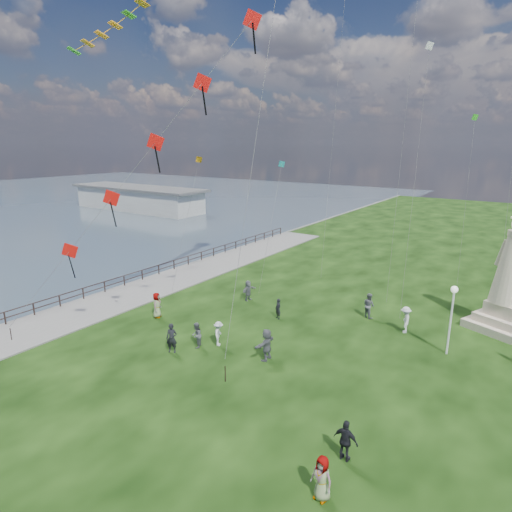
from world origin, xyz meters
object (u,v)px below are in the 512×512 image
Objects in this scene: person_2 at (219,334)px; person_5 at (248,290)px; person_11 at (267,345)px; statue at (508,289)px; lamppost at (452,306)px; person_0 at (172,338)px; person_6 at (278,309)px; person_4 at (322,478)px; person_8 at (405,320)px; person_10 at (157,305)px; person_7 at (369,305)px; person_1 at (196,335)px; person_3 at (346,441)px; pier_pavilion at (138,198)px.

person_2 is 7.99m from person_5.
statue is at bearing 139.47° from person_11.
lamppost reaches higher than person_0.
person_4 is at bearing -27.87° from person_6.
person_10 reaches higher than person_8.
person_0 is 14.08m from person_7.
person_1 is 0.87× the size of person_10.
person_4 reaches higher than person_1.
statue reaches higher than person_10.
person_2 is 11.46m from person_3.
person_1 is at bearing 30.89° from person_0.
person_10 is (-3.39, -6.48, 0.10)m from person_5.
person_6 is (3.88, -1.79, -0.08)m from person_5.
pier_pavilion is at bearing 113.67° from person_0.
person_6 is at bearing -110.85° from person_5.
pier_pavilion is at bearing -155.94° from person_1.
person_8 is at bearing -81.14° from person_5.
lamppost is at bearing 94.59° from person_4.
person_4 is (-3.69, -19.72, -2.02)m from statue.
person_11 is (6.47, -7.22, 0.13)m from person_5.
lamppost is at bearing 43.54° from person_8.
person_3 is 0.92× the size of person_11.
lamppost is 15.13m from person_1.
person_8 reaches higher than person_6.
person_7 is (6.02, 9.49, 0.13)m from person_2.
person_6 is at bearing 44.35° from person_0.
pier_pavilion reaches higher than person_6.
person_5 is 12.00m from person_8.
person_7 reaches higher than person_4.
person_6 is at bearing -154.31° from person_11.
person_11 is (5.14, 2.44, 0.04)m from person_0.
person_10 is 9.89m from person_11.
pier_pavilion reaches higher than person_5.
person_2 is (1.71, 2.28, -0.13)m from person_0.
person_4 is 15.57m from person_8.
statue reaches higher than person_6.
person_3 is 1.17× the size of person_6.
person_0 reaches higher than person_8.
person_7 is 3.08m from person_8.
statue reaches higher than person_3.
statue is at bearing 110.93° from person_8.
person_0 reaches higher than person_4.
person_11 reaches higher than person_3.
person_5 is at bearing -39.95° from person_3.
person_0 is 5.69m from person_10.
person_7 is at bearing 164.66° from person_11.
lamppost reaches higher than person_8.
person_2 is 12.25m from person_8.
person_2 is at bearing -153.62° from person_5.
lamppost is 2.74× the size of person_2.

